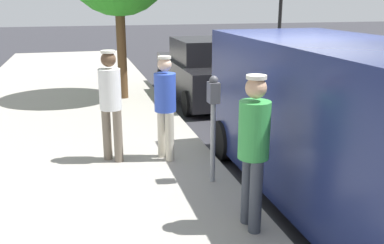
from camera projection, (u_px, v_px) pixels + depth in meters
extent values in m
plane|color=#2D2D33|center=(281.00, 167.00, 6.95)|extent=(80.00, 80.00, 0.00)
cube|color=#9E998E|center=(57.00, 186.00, 6.07)|extent=(5.00, 32.00, 0.15)
cylinder|color=gray|center=(213.00, 143.00, 5.91)|extent=(0.07, 0.07, 1.15)
cube|color=#4C4C51|center=(214.00, 93.00, 5.71)|extent=(0.14, 0.18, 0.28)
sphere|color=#47474C|center=(214.00, 80.00, 5.66)|extent=(0.12, 0.12, 0.12)
cylinder|color=beige|center=(162.00, 133.00, 6.91)|extent=(0.14, 0.14, 0.80)
cylinder|color=beige|center=(170.00, 137.00, 6.74)|extent=(0.14, 0.14, 0.80)
cylinder|color=blue|center=(165.00, 92.00, 6.63)|extent=(0.34, 0.34, 0.60)
sphere|color=beige|center=(165.00, 64.00, 6.51)|extent=(0.22, 0.22, 0.22)
cylinder|color=silver|center=(164.00, 57.00, 6.48)|extent=(0.21, 0.21, 0.04)
cylinder|color=#383D47|center=(256.00, 197.00, 4.63)|extent=(0.14, 0.14, 0.84)
cylinder|color=#383D47|center=(248.00, 189.00, 4.84)|extent=(0.14, 0.14, 0.84)
cylinder|color=green|center=(254.00, 130.00, 4.53)|extent=(0.34, 0.34, 0.63)
sphere|color=tan|center=(256.00, 88.00, 4.40)|extent=(0.23, 0.23, 0.23)
cylinder|color=silver|center=(256.00, 77.00, 4.37)|extent=(0.22, 0.22, 0.04)
cylinder|color=#726656|center=(107.00, 134.00, 6.79)|extent=(0.14, 0.14, 0.85)
cylinder|color=#726656|center=(118.00, 136.00, 6.69)|extent=(0.14, 0.14, 0.85)
cylinder|color=white|center=(110.00, 89.00, 6.54)|extent=(0.34, 0.34, 0.63)
sphere|color=brown|center=(108.00, 59.00, 6.41)|extent=(0.23, 0.23, 0.23)
cylinder|color=silver|center=(108.00, 52.00, 6.38)|extent=(0.22, 0.22, 0.04)
cube|color=navy|center=(349.00, 122.00, 5.32)|extent=(2.02, 5.21, 1.96)
cube|color=black|center=(268.00, 63.00, 7.49)|extent=(1.84, 0.09, 0.88)
cylinder|color=black|center=(223.00, 140.00, 7.23)|extent=(0.22, 0.68, 0.68)
cylinder|color=black|center=(323.00, 132.00, 7.69)|extent=(0.22, 0.68, 0.68)
cube|color=black|center=(204.00, 77.00, 11.60)|extent=(1.84, 4.41, 0.89)
cube|color=black|center=(207.00, 50.00, 11.19)|extent=(1.61, 1.99, 0.60)
cylinder|color=black|center=(162.00, 79.00, 13.01)|extent=(0.22, 0.60, 0.60)
cylinder|color=black|center=(216.00, 76.00, 13.43)|extent=(0.22, 0.60, 0.60)
cylinder|color=black|center=(189.00, 103.00, 9.95)|extent=(0.22, 0.60, 0.60)
cylinder|color=black|center=(257.00, 99.00, 10.36)|extent=(0.22, 0.60, 0.60)
cylinder|color=black|center=(281.00, 0.00, 18.92)|extent=(0.16, 0.16, 5.20)
cylinder|color=brown|center=(122.00, 50.00, 10.85)|extent=(0.24, 0.24, 2.48)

